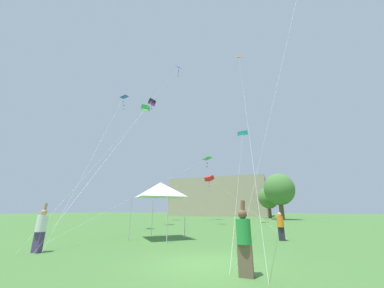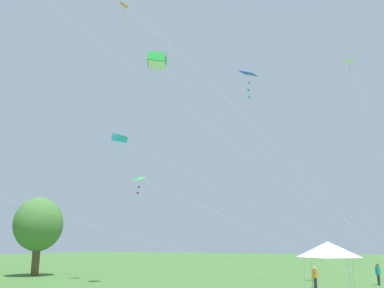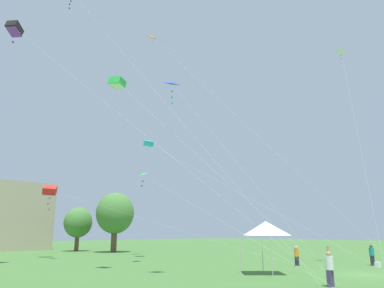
{
  "view_description": "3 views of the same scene",
  "coord_description": "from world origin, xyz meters",
  "px_view_note": "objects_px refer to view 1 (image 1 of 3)",
  "views": [
    {
      "loc": [
        2.52,
        -7.74,
        1.78
      ],
      "look_at": [
        -5.39,
        12.64,
        8.48
      ],
      "focal_mm": 20.0,
      "sensor_mm": 36.0,
      "label": 1
    },
    {
      "loc": [
        -33.04,
        1.4,
        3.44
      ],
      "look_at": [
        -8.5,
        12.59,
        9.68
      ],
      "focal_mm": 40.0,
      "sensor_mm": 36.0,
      "label": 2
    },
    {
      "loc": [
        -26.95,
        -10.52,
        2.79
      ],
      "look_at": [
        -5.87,
        11.22,
        9.92
      ],
      "focal_mm": 35.0,
      "sensor_mm": 36.0,
      "label": 3
    }
  ],
  "objects_px": {
    "person_white_shirt": "(41,228)",
    "kite_green_delta_6": "(207,159)",
    "kite_orange_delta_1": "(239,58)",
    "kite_red_box_3": "(209,179)",
    "kite_green_box_8": "(146,109)",
    "person_green_shirt": "(244,238)",
    "kite_black_box_5": "(152,102)",
    "kite_blue_delta_7": "(124,97)",
    "kite_cyan_box_2": "(243,133)",
    "festival_tent": "(160,190)",
    "kite_blue_delta_0": "(178,68)",
    "person_orange_shirt": "(281,225)"
  },
  "relations": [
    {
      "from": "person_white_shirt",
      "to": "kite_blue_delta_7",
      "type": "bearing_deg",
      "value": 39.45
    },
    {
      "from": "person_white_shirt",
      "to": "kite_blue_delta_7",
      "type": "height_order",
      "value": "kite_blue_delta_7"
    },
    {
      "from": "kite_orange_delta_1",
      "to": "kite_black_box_5",
      "type": "bearing_deg",
      "value": -178.33
    },
    {
      "from": "festival_tent",
      "to": "kite_blue_delta_0",
      "type": "relative_size",
      "value": 0.13
    },
    {
      "from": "person_green_shirt",
      "to": "kite_blue_delta_7",
      "type": "distance_m",
      "value": 19.3
    },
    {
      "from": "festival_tent",
      "to": "person_green_shirt",
      "type": "height_order",
      "value": "festival_tent"
    },
    {
      "from": "person_orange_shirt",
      "to": "person_white_shirt",
      "type": "relative_size",
      "value": 0.78
    },
    {
      "from": "kite_cyan_box_2",
      "to": "kite_blue_delta_7",
      "type": "xyz_separation_m",
      "value": [
        -9.7,
        -15.27,
        0.05
      ]
    },
    {
      "from": "person_green_shirt",
      "to": "kite_blue_delta_7",
      "type": "xyz_separation_m",
      "value": [
        -12.51,
        8.84,
        11.74
      ]
    },
    {
      "from": "person_green_shirt",
      "to": "kite_orange_delta_1",
      "type": "distance_m",
      "value": 34.93
    },
    {
      "from": "kite_red_box_3",
      "to": "kite_green_box_8",
      "type": "xyz_separation_m",
      "value": [
        -3.01,
        -17.71,
        6.84
      ]
    },
    {
      "from": "person_white_shirt",
      "to": "kite_blue_delta_0",
      "type": "distance_m",
      "value": 35.15
    },
    {
      "from": "person_orange_shirt",
      "to": "kite_red_box_3",
      "type": "height_order",
      "value": "kite_red_box_3"
    },
    {
      "from": "festival_tent",
      "to": "kite_blue_delta_0",
      "type": "bearing_deg",
      "value": 112.52
    },
    {
      "from": "festival_tent",
      "to": "kite_cyan_box_2",
      "type": "distance_m",
      "value": 20.78
    },
    {
      "from": "person_white_shirt",
      "to": "kite_orange_delta_1",
      "type": "distance_m",
      "value": 35.25
    },
    {
      "from": "person_white_shirt",
      "to": "kite_green_delta_6",
      "type": "height_order",
      "value": "kite_green_delta_6"
    },
    {
      "from": "person_orange_shirt",
      "to": "kite_black_box_5",
      "type": "xyz_separation_m",
      "value": [
        -19.75,
        15.57,
        19.86
      ]
    },
    {
      "from": "person_white_shirt",
      "to": "kite_cyan_box_2",
      "type": "xyz_separation_m",
      "value": [
        6.07,
        23.86,
        11.68
      ]
    },
    {
      "from": "kite_black_box_5",
      "to": "kite_green_delta_6",
      "type": "relative_size",
      "value": 1.23
    },
    {
      "from": "person_white_shirt",
      "to": "kite_green_delta_6",
      "type": "xyz_separation_m",
      "value": [
        1.85,
        19.05,
        7.12
      ]
    },
    {
      "from": "kite_black_box_5",
      "to": "kite_green_delta_6",
      "type": "height_order",
      "value": "kite_black_box_5"
    },
    {
      "from": "kite_blue_delta_7",
      "to": "kite_green_box_8",
      "type": "bearing_deg",
      "value": 100.9
    },
    {
      "from": "kite_green_delta_6",
      "to": "kite_green_box_8",
      "type": "distance_m",
      "value": 10.23
    },
    {
      "from": "kite_orange_delta_1",
      "to": "kite_blue_delta_7",
      "type": "relative_size",
      "value": 2.04
    },
    {
      "from": "kite_red_box_3",
      "to": "festival_tent",
      "type": "bearing_deg",
      "value": -80.56
    },
    {
      "from": "person_white_shirt",
      "to": "kite_black_box_5",
      "type": "distance_m",
      "value": 32.14
    },
    {
      "from": "person_white_shirt",
      "to": "kite_green_box_8",
      "type": "xyz_separation_m",
      "value": [
        -4.68,
        14.02,
        13.18
      ]
    },
    {
      "from": "person_white_shirt",
      "to": "kite_red_box_3",
      "type": "relative_size",
      "value": 0.08
    },
    {
      "from": "person_green_shirt",
      "to": "kite_orange_delta_1",
      "type": "xyz_separation_m",
      "value": [
        -2.5,
        24.11,
        25.16
      ]
    },
    {
      "from": "kite_cyan_box_2",
      "to": "kite_black_box_5",
      "type": "distance_m",
      "value": 17.84
    },
    {
      "from": "festival_tent",
      "to": "person_orange_shirt",
      "type": "relative_size",
      "value": 2.18
    },
    {
      "from": "person_orange_shirt",
      "to": "kite_green_delta_6",
      "type": "relative_size",
      "value": 0.08
    },
    {
      "from": "person_orange_shirt",
      "to": "kite_blue_delta_7",
      "type": "height_order",
      "value": "kite_blue_delta_7"
    },
    {
      "from": "kite_green_delta_6",
      "to": "kite_blue_delta_7",
      "type": "height_order",
      "value": "kite_blue_delta_7"
    },
    {
      "from": "kite_green_box_8",
      "to": "kite_red_box_3",
      "type": "bearing_deg",
      "value": 80.37
    },
    {
      "from": "person_white_shirt",
      "to": "kite_cyan_box_2",
      "type": "relative_size",
      "value": 0.08
    },
    {
      "from": "kite_orange_delta_1",
      "to": "kite_green_delta_6",
      "type": "distance_m",
      "value": 19.2
    },
    {
      "from": "person_orange_shirt",
      "to": "kite_green_box_8",
      "type": "bearing_deg",
      "value": 54.55
    },
    {
      "from": "kite_black_box_5",
      "to": "kite_green_box_8",
      "type": "relative_size",
      "value": 1.63
    },
    {
      "from": "kite_cyan_box_2",
      "to": "kite_green_delta_6",
      "type": "bearing_deg",
      "value": -131.28
    },
    {
      "from": "person_orange_shirt",
      "to": "kite_blue_delta_7",
      "type": "relative_size",
      "value": 0.12
    },
    {
      "from": "festival_tent",
      "to": "kite_black_box_5",
      "type": "xyz_separation_m",
      "value": [
        -12.49,
        17.61,
        17.7
      ]
    },
    {
      "from": "kite_cyan_box_2",
      "to": "kite_green_delta_6",
      "type": "height_order",
      "value": "kite_cyan_box_2"
    },
    {
      "from": "festival_tent",
      "to": "kite_orange_delta_1",
      "type": "distance_m",
      "value": 29.59
    },
    {
      "from": "person_white_shirt",
      "to": "person_orange_shirt",
      "type": "bearing_deg",
      "value": -35.22
    },
    {
      "from": "kite_black_box_5",
      "to": "kite_green_box_8",
      "type": "bearing_deg",
      "value": -61.13
    },
    {
      "from": "kite_orange_delta_1",
      "to": "person_white_shirt",
      "type": "bearing_deg",
      "value": -104.98
    },
    {
      "from": "festival_tent",
      "to": "kite_blue_delta_0",
      "type": "xyz_separation_m",
      "value": [
        -7.31,
        17.63,
        23.77
      ]
    },
    {
      "from": "person_orange_shirt",
      "to": "kite_cyan_box_2",
      "type": "distance_m",
      "value": 20.29
    }
  ]
}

